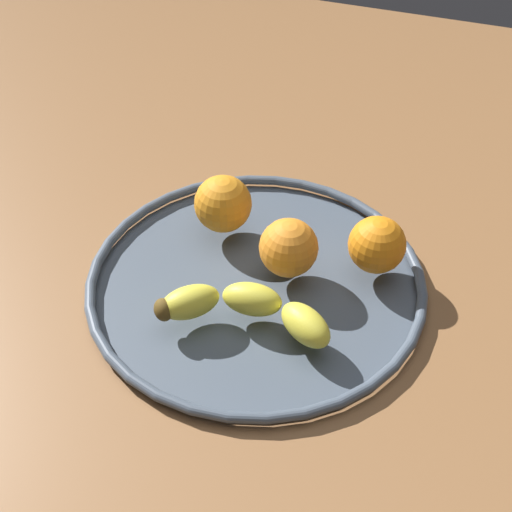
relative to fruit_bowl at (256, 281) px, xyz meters
The scene contains 6 objects.
ground_plane 2.92cm from the fruit_bowl, ahead, with size 156.58×156.58×4.00cm, color brown.
fruit_bowl is the anchor object (origin of this frame).
banana 7.41cm from the fruit_bowl, 99.39° to the left, with size 19.97×8.16×3.58cm.
orange_front_right 5.67cm from the fruit_bowl, 145.35° to the right, with size 6.70×6.70×6.70cm, color orange.
orange_center 10.44cm from the fruit_bowl, 46.07° to the right, with size 6.94×6.94×6.94cm, color orange.
orange_back_right 14.29cm from the fruit_bowl, 154.08° to the right, with size 6.56×6.56×6.56cm, color orange.
Camera 1 is at (-19.21, 54.54, 58.78)cm, focal length 50.14 mm.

